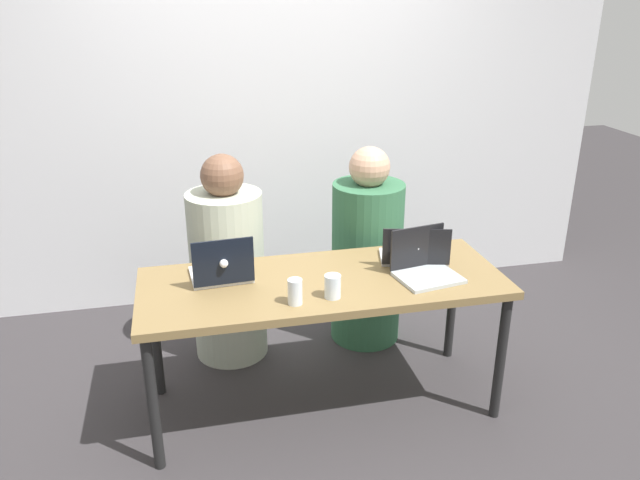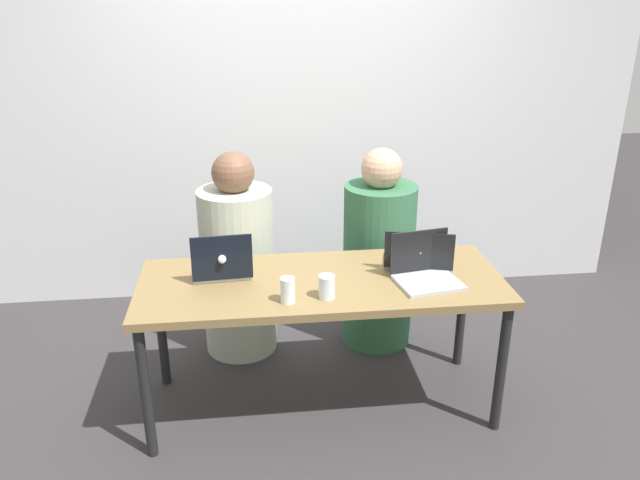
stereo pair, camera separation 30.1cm
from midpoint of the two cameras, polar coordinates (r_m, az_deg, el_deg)
name	(u,v)px [view 2 (the right image)]	position (r m, az deg, el deg)	size (l,w,h in m)	color
ground_plane	(321,403)	(3.40, 2.76, -14.76)	(12.00, 12.00, 0.00)	#332F31
back_wall	(297,124)	(4.22, -0.09, 10.51)	(4.60, 0.10, 2.38)	silver
desk	(322,292)	(3.05, 2.98, -4.80)	(1.77, 0.68, 0.72)	olive
person_on_left	(238,265)	(3.64, -5.17, -2.38)	(0.49, 0.49, 1.22)	#B0B8A1
person_on_right	(378,259)	(3.74, 7.67, -1.78)	(0.50, 0.50, 1.21)	#326543
laptop_front_right	(425,271)	(3.06, 12.38, -2.86)	(0.33, 0.29, 0.23)	#ADB7BC
laptop_back_left	(222,266)	(3.06, -6.17, -2.44)	(0.31, 0.29, 0.24)	silver
laptop_back_right	(418,258)	(3.21, 11.64, -1.66)	(0.38, 0.29, 0.21)	silver
water_glass_left	(288,292)	(2.79, 0.13, -4.84)	(0.07, 0.07, 0.12)	white
water_glass_center	(327,288)	(2.84, 3.66, -4.50)	(0.08, 0.08, 0.11)	silver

